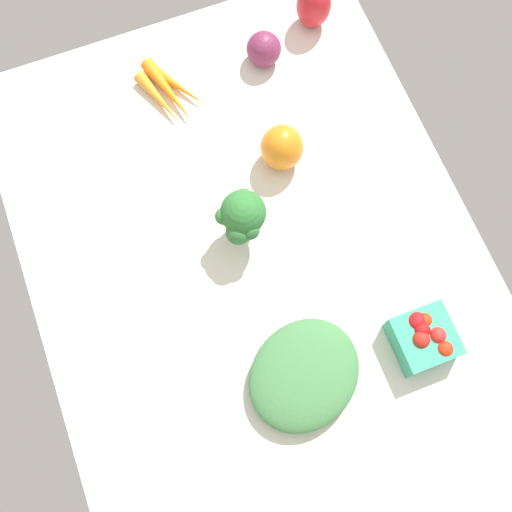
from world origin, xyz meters
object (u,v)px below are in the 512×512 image
object	(u,v)px
leafy_greens_clump	(305,374)
carrot_bunch	(168,92)
berry_basket	(424,337)
bell_pepper_orange	(282,147)
red_onion_center	(264,49)
broccoli_head	(241,217)
bell_pepper_red	(314,6)

from	to	relation	value
leafy_greens_clump	carrot_bunch	bearing A→B (deg)	-176.02
berry_basket	bell_pepper_orange	bearing A→B (deg)	-166.85
red_onion_center	leafy_greens_clump	bearing A→B (deg)	-14.94
broccoli_head	bell_pepper_red	bearing A→B (deg)	142.13
red_onion_center	carrot_bunch	xyz separation A→B (cm)	(1.08, -19.46, -2.01)
bell_pepper_orange	carrot_bunch	bearing A→B (deg)	-142.91
berry_basket	carrot_bunch	world-z (taller)	berry_basket
bell_pepper_orange	bell_pepper_red	xyz separation A→B (cm)	(-25.21, 16.44, 0.29)
bell_pepper_orange	berry_basket	bearing A→B (deg)	13.15
bell_pepper_orange	broccoli_head	world-z (taller)	broccoli_head
broccoli_head	bell_pepper_red	xyz separation A→B (cm)	(-35.86, 27.88, -2.66)
berry_basket	broccoli_head	world-z (taller)	broccoli_head
berry_basket	bell_pepper_red	distance (cm)	64.49
leafy_greens_clump	bell_pepper_orange	bearing A→B (deg)	163.80
bell_pepper_orange	bell_pepper_red	world-z (taller)	bell_pepper_red
red_onion_center	carrot_bunch	distance (cm)	19.60
bell_pepper_red	carrot_bunch	xyz separation A→B (cm)	(5.59, -31.26, -3.53)
red_onion_center	leafy_greens_clump	size ratio (longest dim) A/B	0.34
leafy_greens_clump	carrot_bunch	xyz separation A→B (cm)	(-57.00, -3.97, -1.28)
leafy_greens_clump	bell_pepper_red	distance (cm)	68.32
red_onion_center	leafy_greens_clump	xyz separation A→B (cm)	(58.08, -15.50, -0.74)
red_onion_center	carrot_bunch	world-z (taller)	red_onion_center
leafy_greens_clump	broccoli_head	distance (cm)	27.19
leafy_greens_clump	broccoli_head	xyz separation A→B (cm)	(-26.73, -0.59, 4.91)
red_onion_center	berry_basket	bearing A→B (deg)	4.26
bell_pepper_red	carrot_bunch	distance (cm)	31.95
bell_pepper_orange	carrot_bunch	distance (cm)	24.80
bell_pepper_orange	leafy_greens_clump	bearing A→B (deg)	-16.20
bell_pepper_red	red_onion_center	bearing A→B (deg)	-69.05
berry_basket	bell_pepper_red	xyz separation A→B (cm)	(-64.05, 7.36, 1.59)
bell_pepper_orange	broccoli_head	xyz separation A→B (cm)	(10.65, -11.45, 2.95)
leafy_greens_clump	bell_pepper_orange	size ratio (longest dim) A/B	2.14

